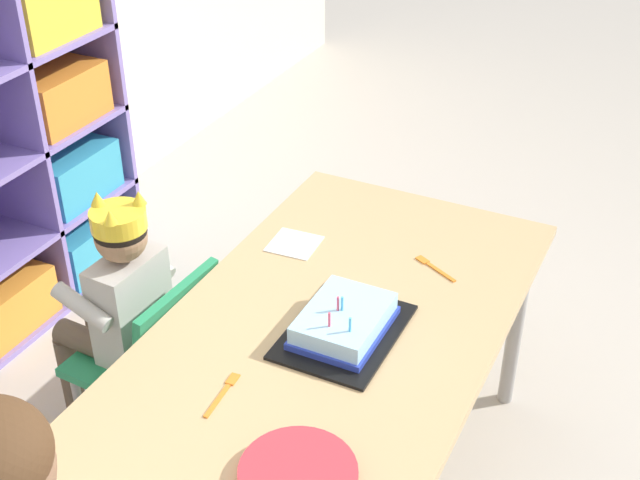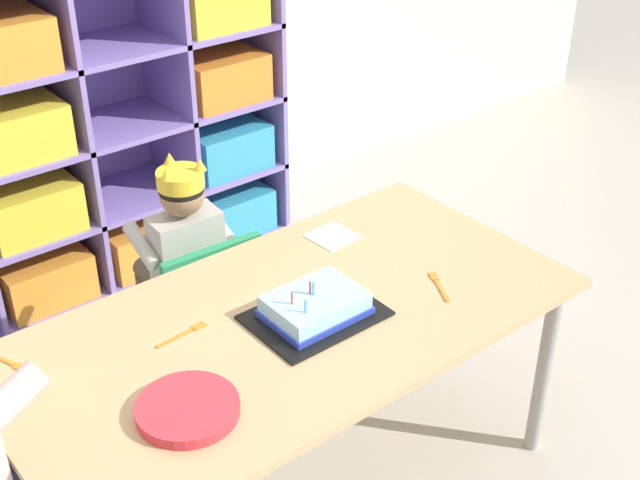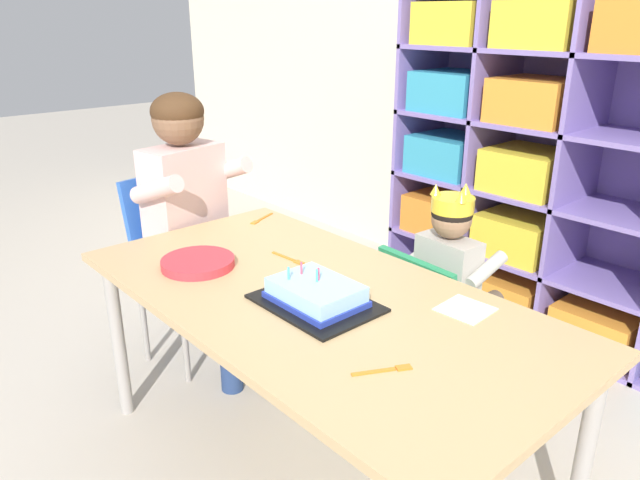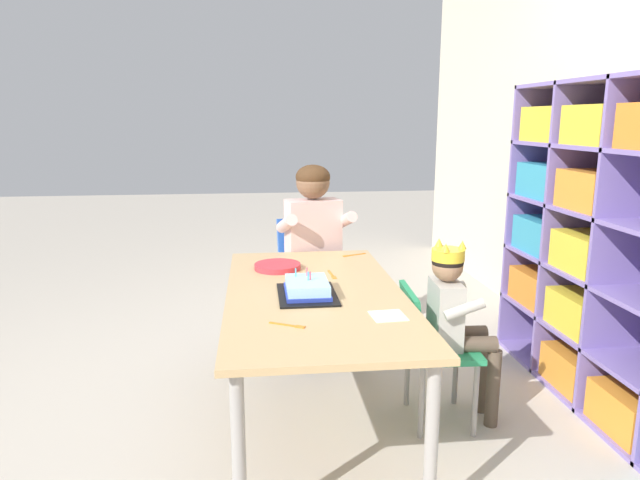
% 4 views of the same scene
% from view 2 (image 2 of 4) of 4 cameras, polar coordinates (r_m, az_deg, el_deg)
% --- Properties ---
extents(storage_cubby_shelf, '(1.69, 0.39, 1.51)m').
position_cam_2_polar(storage_cubby_shelf, '(3.19, -16.79, 8.91)').
color(storage_cubby_shelf, '#7F6BB2').
rests_on(storage_cubby_shelf, ground).
extents(activity_table, '(1.47, 0.74, 0.61)m').
position_cam_2_polar(activity_table, '(2.18, -1.98, -6.45)').
color(activity_table, tan).
rests_on(activity_table, ground).
extents(classroom_chair_blue, '(0.36, 0.33, 0.61)m').
position_cam_2_polar(classroom_chair_blue, '(2.64, -8.00, -4.08)').
color(classroom_chair_blue, '#238451').
rests_on(classroom_chair_blue, ground).
extents(child_with_crown, '(0.30, 0.31, 0.83)m').
position_cam_2_polar(child_with_crown, '(2.64, -9.32, -0.49)').
color(child_with_crown, '#B2ADA3').
rests_on(child_with_crown, ground).
extents(birthday_cake_on_tray, '(0.33, 0.24, 0.10)m').
position_cam_2_polar(birthday_cake_on_tray, '(2.13, -0.34, -4.57)').
color(birthday_cake_on_tray, black).
rests_on(birthday_cake_on_tray, activity_table).
extents(paper_plate_stack, '(0.22, 0.22, 0.03)m').
position_cam_2_polar(paper_plate_stack, '(1.88, -8.86, -11.11)').
color(paper_plate_stack, '#DB333D').
rests_on(paper_plate_stack, activity_table).
extents(paper_napkin_square, '(0.13, 0.13, 0.00)m').
position_cam_2_polar(paper_napkin_square, '(2.47, 0.83, 0.26)').
color(paper_napkin_square, white).
rests_on(paper_napkin_square, activity_table).
extents(fork_at_table_front_edge, '(0.14, 0.03, 0.00)m').
position_cam_2_polar(fork_at_table_front_edge, '(2.11, -9.06, -6.18)').
color(fork_at_table_front_edge, orange).
rests_on(fork_at_table_front_edge, activity_table).
extents(fork_near_child_seat, '(0.07, 0.14, 0.00)m').
position_cam_2_polar(fork_near_child_seat, '(2.13, -20.20, -7.66)').
color(fork_near_child_seat, orange).
rests_on(fork_near_child_seat, activity_table).
extents(fork_beside_plate_stack, '(0.08, 0.13, 0.00)m').
position_cam_2_polar(fork_beside_plate_stack, '(2.28, 7.93, -2.98)').
color(fork_beside_plate_stack, orange).
rests_on(fork_beside_plate_stack, activity_table).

